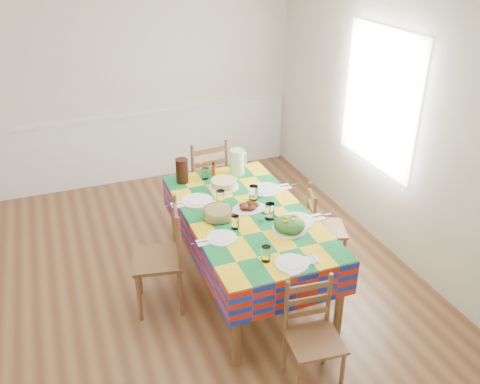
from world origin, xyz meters
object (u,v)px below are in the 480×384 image
tea_pitcher (182,171)px  chair_right (322,229)px  chair_far (206,181)px  chair_near (312,337)px  dining_table (247,221)px  green_pitcher (237,162)px  meat_platter (249,207)px  chair_left (162,258)px

tea_pitcher → chair_right: tea_pitcher is taller
chair_far → chair_right: 1.47m
tea_pitcher → chair_near: bearing=-79.7°
chair_far → chair_right: (0.79, -1.23, -0.09)m
dining_table → green_pitcher: bearing=75.3°
tea_pitcher → chair_near: tea_pitcher is taller
meat_platter → dining_table: bearing=-126.7°
green_pitcher → chair_far: (-0.20, 0.45, -0.39)m
meat_platter → green_pitcher: bearing=77.1°
meat_platter → tea_pitcher: bearing=118.3°
dining_table → meat_platter: size_ratio=6.25×
green_pitcher → tea_pitcher: size_ratio=1.05×
chair_right → chair_near: bearing=166.7°
meat_platter → tea_pitcher: 0.86m
chair_near → green_pitcher: bearing=90.4°
green_pitcher → chair_left: bearing=-141.2°
dining_table → chair_near: chair_near is taller
tea_pitcher → chair_far: size_ratio=0.24×
dining_table → chair_near: 1.28m
meat_platter → green_pitcher: green_pitcher is taller
chair_near → chair_far: (-0.00, 2.50, 0.08)m
chair_left → chair_far: bearing=158.8°
green_pitcher → chair_near: (-0.20, -2.05, -0.48)m
tea_pitcher → chair_right: (1.17, -0.79, -0.48)m
dining_table → tea_pitcher: tea_pitcher is taller
meat_platter → tea_pitcher: tea_pitcher is taller
meat_platter → chair_far: (-0.03, 1.19, -0.29)m
chair_right → tea_pitcher: bearing=74.6°
chair_left → chair_right: chair_left is taller
dining_table → chair_left: (-0.79, -0.01, -0.20)m
chair_near → chair_left: (-0.79, 1.24, 0.07)m
chair_near → chair_right: bearing=64.0°
chair_near → meat_platter: bearing=94.6°
dining_table → chair_near: size_ratio=2.31×
tea_pitcher → chair_near: 2.15m
meat_platter → chair_far: chair_far is taller
chair_far → chair_right: size_ratio=1.21×
dining_table → chair_left: chair_left is taller
chair_near → chair_left: bearing=128.6°
chair_near → chair_far: chair_far is taller
chair_far → dining_table: bearing=85.1°
dining_table → chair_right: bearing=0.9°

